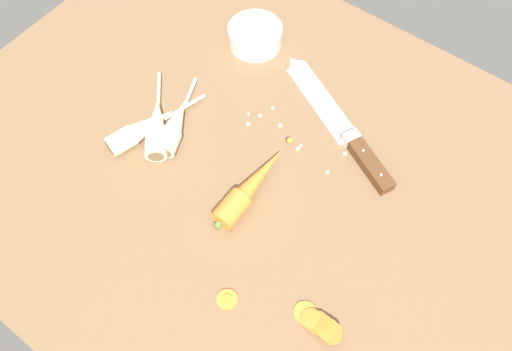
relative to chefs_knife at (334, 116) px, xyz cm
name	(u,v)px	position (x,y,z in cm)	size (l,w,h in cm)	color
ground_plane	(263,177)	(-3.83, -17.26, -2.65)	(120.00, 90.00, 4.00)	brown
chefs_knife	(334,116)	(0.00, 0.00, 0.00)	(32.69, 18.20, 4.18)	silver
whole_carrot	(249,188)	(-3.08, -22.18, 1.45)	(4.21, 21.60, 4.20)	orange
parsnip_front	(157,127)	(-24.19, -22.14, 1.33)	(14.56, 16.39, 4.00)	beige
parsnip_mid_left	(175,126)	(-21.72, -20.09, 1.33)	(8.88, 17.54, 4.00)	beige
parsnip_mid_right	(142,129)	(-26.04, -24.17, 1.33)	(7.87, 20.40, 4.00)	beige
carrot_slice_stack	(319,323)	(18.77, -33.79, 0.30)	(8.51, 3.96, 2.72)	orange
carrot_slice_stray_near	(227,299)	(5.35, -39.06, -0.29)	(3.35, 3.35, 0.70)	orange
prep_bowl	(255,35)	(-23.22, 6.44, 1.50)	(11.00, 11.00, 4.00)	white
mince_crumbs	(291,133)	(-4.40, -7.80, -0.27)	(19.93, 8.24, 0.86)	beige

